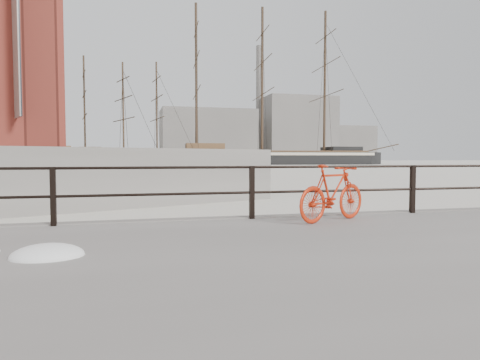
{
  "coord_description": "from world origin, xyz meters",
  "views": [
    {
      "loc": [
        -5.7,
        -7.92,
        1.51
      ],
      "look_at": [
        -3.32,
        1.5,
        1.0
      ],
      "focal_mm": 32.0,
      "sensor_mm": 36.0,
      "label": 1
    }
  ],
  "objects": [
    {
      "name": "schooner_left",
      "position": [
        -12.23,
        65.68,
        0.0
      ],
      "size": [
        26.52,
        18.38,
        18.43
      ],
      "primitive_type": null,
      "rotation": [
        0.0,
        0.0,
        0.34
      ],
      "color": "silver",
      "rests_on": "ground"
    },
    {
      "name": "schooner_mid",
      "position": [
        -7.45,
        77.02,
        0.0
      ],
      "size": [
        31.05,
        16.98,
        21.13
      ],
      "primitive_type": null,
      "rotation": [
        0.0,
        0.0,
        0.16
      ],
      "color": "white",
      "rests_on": "ground"
    },
    {
      "name": "smokestack",
      "position": [
        42.0,
        150.0,
        22.0
      ],
      "size": [
        2.8,
        2.8,
        44.0
      ],
      "primitive_type": "cylinder",
      "color": "gray",
      "rests_on": "ground"
    },
    {
      "name": "guardrail",
      "position": [
        0.0,
        -0.15,
        0.85
      ],
      "size": [
        28.0,
        0.1,
        1.0
      ],
      "primitive_type": null,
      "color": "black",
      "rests_on": "promenade"
    },
    {
      "name": "industrial_east",
      "position": [
        78.0,
        150.0,
        7.0
      ],
      "size": [
        20.0,
        16.0,
        14.0
      ],
      "primitive_type": "cube",
      "color": "gray",
      "rests_on": "ground"
    },
    {
      "name": "barque_black",
      "position": [
        22.1,
        82.16,
        0.0
      ],
      "size": [
        64.53,
        25.26,
        35.53
      ],
      "primitive_type": null,
      "rotation": [
        0.0,
        0.0,
        -0.07
      ],
      "color": "black",
      "rests_on": "ground"
    },
    {
      "name": "industrial_mid",
      "position": [
        55.0,
        145.0,
        12.0
      ],
      "size": [
        26.0,
        20.0,
        24.0
      ],
      "primitive_type": "cube",
      "color": "gray",
      "rests_on": "ground"
    },
    {
      "name": "bicycle",
      "position": [
        -2.16,
        -0.82,
        0.87
      ],
      "size": [
        1.68,
        0.93,
        1.04
      ],
      "primitive_type": "imported",
      "rotation": [
        0.0,
        0.0,
        0.42
      ],
      "color": "red",
      "rests_on": "promenade"
    },
    {
      "name": "industrial_west",
      "position": [
        20.0,
        140.0,
        9.0
      ],
      "size": [
        32.0,
        18.0,
        18.0
      ],
      "primitive_type": "cube",
      "color": "gray",
      "rests_on": "ground"
    },
    {
      "name": "ground",
      "position": [
        0.0,
        0.0,
        0.0
      ],
      "size": [
        400.0,
        400.0,
        0.0
      ],
      "primitive_type": "plane",
      "color": "white",
      "rests_on": "ground"
    }
  ]
}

